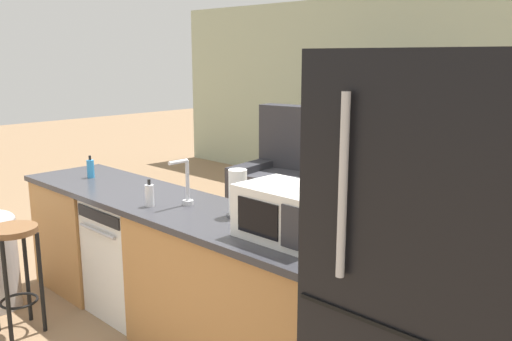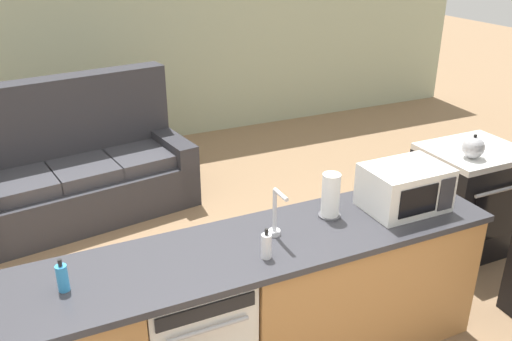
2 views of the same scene
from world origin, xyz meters
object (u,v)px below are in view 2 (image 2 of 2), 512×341
microwave (405,187)px  kettle (473,147)px  dishwasher (191,332)px  stove_range (467,199)px  paper_towel_roll (331,196)px  soap_bottle (266,246)px  couch (79,172)px  dish_soap_bottle (62,278)px

microwave → kettle: size_ratio=2.44×
dishwasher → stove_range: 2.66m
kettle → stove_range: bearing=37.2°
paper_towel_roll → kettle: bearing=12.4°
stove_range → soap_bottle: bearing=-162.4°
soap_bottle → kettle: size_ratio=0.86×
paper_towel_roll → soap_bottle: 0.61m
microwave → paper_towel_roll: 0.49m
stove_range → soap_bottle: 2.37m
stove_range → paper_towel_roll: 1.81m
dishwasher → microwave: 1.56m
microwave → couch: couch is taller
stove_range → dish_soap_bottle: bearing=-170.5°
dish_soap_bottle → paper_towel_roll: bearing=3.2°
dishwasher → dish_soap_bottle: size_ratio=4.77×
stove_range → microwave: size_ratio=1.80×
microwave → kettle: 1.09m
stove_range → couch: bearing=144.0°
dish_soap_bottle → kettle: (3.05, 0.42, 0.01)m
soap_bottle → couch: bearing=103.0°
stove_range → kettle: bearing=-142.8°
paper_towel_roll → soap_bottle: size_ratio=1.60×
microwave → paper_towel_roll: (-0.48, 0.10, -0.00)m
dishwasher → paper_towel_roll: size_ratio=2.98×
stove_range → couch: (-2.84, 2.06, -0.06)m
paper_towel_roll → couch: bearing=115.3°
dish_soap_bottle → soap_bottle: bearing=-8.8°
microwave → dish_soap_bottle: bearing=179.7°
microwave → kettle: microwave is taller
paper_towel_roll → kettle: (1.49, 0.33, -0.05)m
dishwasher → paper_towel_roll: paper_towel_roll is taller
soap_bottle → dish_soap_bottle: size_ratio=1.00×
soap_bottle → kettle: 2.11m
paper_towel_roll → couch: 2.85m
microwave → soap_bottle: microwave is taller
microwave → dish_soap_bottle: (-2.05, 0.01, -0.07)m
dishwasher → kettle: (2.43, 0.42, 0.56)m
soap_bottle → kettle: bearing=15.7°
kettle → dishwasher: bearing=-170.1°
kettle → microwave: bearing=-157.2°
stove_range → microwave: microwave is taller
paper_towel_roll → dishwasher: bearing=-174.2°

